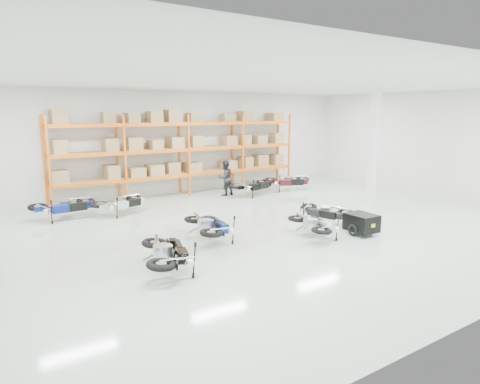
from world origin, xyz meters
TOP-DOWN VIEW (x-y plane):
  - room at (0.00, 0.00)m, footprint 18.00×18.00m
  - pallet_rack at (-0.00, 6.45)m, footprint 11.28×0.98m
  - structural_column at (5.20, 0.50)m, footprint 0.25×0.25m
  - moto_blue_centre at (-2.56, -0.30)m, footprint 1.25×1.98m
  - moto_silver_left at (0.12, -1.71)m, footprint 1.18×1.82m
  - moto_black_far_left at (-4.55, -1.85)m, footprint 1.45×2.06m
  - moto_touring_right at (1.52, -0.63)m, footprint 1.21×1.81m
  - trailer at (1.52, -2.23)m, footprint 0.78×1.48m
  - moto_back_a at (-5.44, 4.68)m, footprint 1.92×1.01m
  - moto_back_b at (-3.62, 4.28)m, footprint 1.95×1.35m
  - moto_back_c at (2.34, 4.55)m, footprint 2.05×1.28m
  - moto_back_d at (4.40, 4.63)m, footprint 2.08×1.62m
  - person_back at (1.36, 5.25)m, footprint 0.83×0.70m

SIDE VIEW (x-z plane):
  - trailer at x=1.52m, z-range 0.05..0.67m
  - moto_touring_right at x=1.52m, z-range -0.03..1.04m
  - moto_silver_left at x=0.12m, z-range -0.03..1.05m
  - moto_back_b at x=-3.62m, z-range -0.03..1.11m
  - moto_blue_centre at x=-2.56m, z-range -0.03..1.16m
  - moto_black_far_left at x=-4.55m, z-range -0.03..1.17m
  - moto_back_d at x=4.40m, z-range -0.03..1.17m
  - moto_back_a at x=-5.44m, z-range -0.03..1.19m
  - moto_back_c at x=2.34m, z-range -0.03..1.20m
  - person_back at x=1.36m, z-range 0.00..1.54m
  - room at x=0.00m, z-range -6.75..11.25m
  - structural_column at x=5.20m, z-range 0.00..4.50m
  - pallet_rack at x=0.00m, z-range 0.45..4.07m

